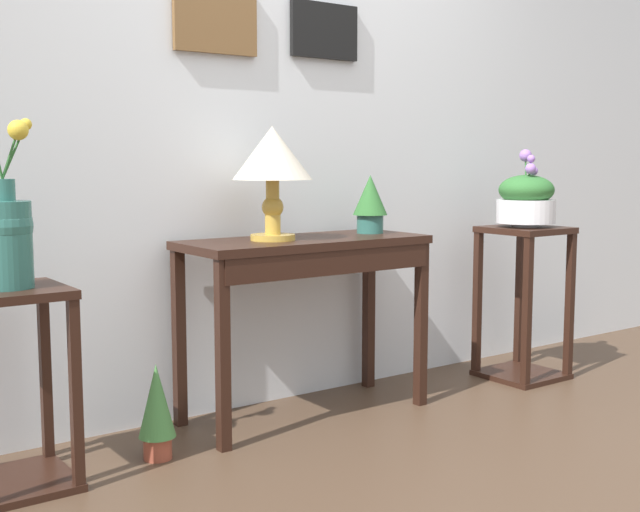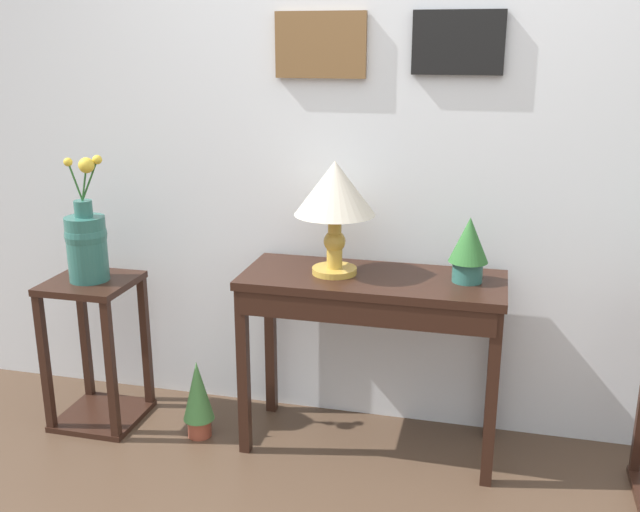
# 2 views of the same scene
# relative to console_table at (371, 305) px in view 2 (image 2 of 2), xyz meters

# --- Properties ---
(back_wall_with_art) EXTENTS (9.00, 0.13, 2.80)m
(back_wall_with_art) POSITION_rel_console_table_xyz_m (0.03, 0.33, 0.74)
(back_wall_with_art) COLOR silver
(back_wall_with_art) RESTS_ON ground
(console_table) EXTENTS (1.07, 0.44, 0.77)m
(console_table) POSITION_rel_console_table_xyz_m (0.00, 0.00, 0.00)
(console_table) COLOR black
(console_table) RESTS_ON ground
(table_lamp) EXTENTS (0.33, 0.33, 0.47)m
(table_lamp) POSITION_rel_console_table_xyz_m (-0.16, 0.02, 0.45)
(table_lamp) COLOR gold
(table_lamp) RESTS_ON console_table
(potted_plant_on_console) EXTENTS (0.16, 0.16, 0.26)m
(potted_plant_on_console) POSITION_rel_console_table_xyz_m (0.38, 0.05, 0.26)
(potted_plant_on_console) COLOR #2D665B
(potted_plant_on_console) RESTS_ON console_table
(pedestal_stand_left) EXTENTS (0.37, 0.37, 0.68)m
(pedestal_stand_left) POSITION_rel_console_table_xyz_m (-1.25, -0.06, -0.32)
(pedestal_stand_left) COLOR black
(pedestal_stand_left) RESTS_ON ground
(flower_vase_tall_left) EXTENTS (0.19, 0.18, 0.55)m
(flower_vase_tall_left) POSITION_rel_console_table_xyz_m (-1.25, -0.06, 0.21)
(flower_vase_tall_left) COLOR #2D665B
(flower_vase_tall_left) RESTS_ON pedestal_stand_left
(potted_plant_floor) EXTENTS (0.14, 0.14, 0.36)m
(potted_plant_floor) POSITION_rel_console_table_xyz_m (-0.75, -0.09, -0.46)
(potted_plant_floor) COLOR #9E4733
(potted_plant_floor) RESTS_ON ground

